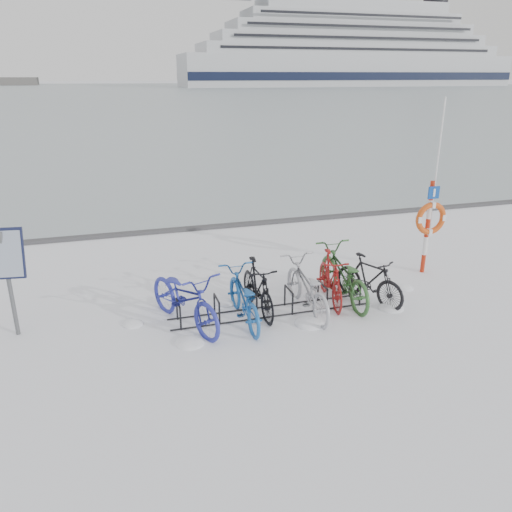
# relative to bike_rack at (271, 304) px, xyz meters

# --- Properties ---
(ground) EXTENTS (900.00, 900.00, 0.00)m
(ground) POSITION_rel_bike_rack_xyz_m (0.00, 0.00, -0.18)
(ground) COLOR white
(ground) RESTS_ON ground
(ice_sheet) EXTENTS (400.00, 298.00, 0.02)m
(ice_sheet) POSITION_rel_bike_rack_xyz_m (0.00, 155.00, -0.17)
(ice_sheet) COLOR #A1B0B6
(ice_sheet) RESTS_ON ground
(quay_edge) EXTENTS (400.00, 0.25, 0.10)m
(quay_edge) POSITION_rel_bike_rack_xyz_m (0.00, 5.90, -0.13)
(quay_edge) COLOR #3F3F42
(quay_edge) RESTS_ON ground
(bike_rack) EXTENTS (4.00, 0.48, 0.46)m
(bike_rack) POSITION_rel_bike_rack_xyz_m (0.00, 0.00, 0.00)
(bike_rack) COLOR black
(bike_rack) RESTS_ON ground
(info_board) EXTENTS (0.69, 0.33, 1.98)m
(info_board) POSITION_rel_bike_rack_xyz_m (-4.62, 0.44, 1.24)
(info_board) COLOR #595B5E
(info_board) RESTS_ON ground
(lifebuoy_station) EXTENTS (0.76, 0.22, 3.94)m
(lifebuoy_station) POSITION_rel_bike_rack_xyz_m (4.09, 0.94, 1.14)
(lifebuoy_station) COLOR #AE230D
(lifebuoy_station) RESTS_ON ground
(cruise_ferry) EXTENTS (141.19, 26.62, 46.39)m
(cruise_ferry) POSITION_rel_bike_rack_xyz_m (98.05, 194.33, 12.45)
(cruise_ferry) COLOR silver
(cruise_ferry) RESTS_ON ground
(bike_0) EXTENTS (1.57, 2.33, 1.16)m
(bike_0) POSITION_rel_bike_rack_xyz_m (-1.68, -0.01, 0.40)
(bike_0) COLOR #272D99
(bike_0) RESTS_ON ground
(bike_1) EXTENTS (0.70, 1.94, 1.01)m
(bike_1) POSITION_rel_bike_rack_xyz_m (-0.61, -0.17, 0.33)
(bike_1) COLOR #1955A2
(bike_1) RESTS_ON ground
(bike_2) EXTENTS (0.56, 1.78, 1.06)m
(bike_2) POSITION_rel_bike_rack_xyz_m (-0.23, 0.14, 0.35)
(bike_2) COLOR black
(bike_2) RESTS_ON ground
(bike_3) EXTENTS (0.74, 2.03, 1.06)m
(bike_3) POSITION_rel_bike_rack_xyz_m (0.68, -0.12, 0.35)
(bike_3) COLOR #A3A4AB
(bike_3) RESTS_ON ground
(bike_4) EXTENTS (0.79, 1.80, 1.05)m
(bike_4) POSITION_rel_bike_rack_xyz_m (1.32, 0.17, 0.34)
(bike_4) COLOR maroon
(bike_4) RESTS_ON ground
(bike_5) EXTENTS (0.75, 2.16, 1.13)m
(bike_5) POSITION_rel_bike_rack_xyz_m (1.60, 0.16, 0.39)
(bike_5) COLOR #2F5C2A
(bike_5) RESTS_ON ground
(bike_6) EXTENTS (1.11, 1.72, 1.00)m
(bike_6) POSITION_rel_bike_rack_xyz_m (2.07, -0.07, 0.32)
(bike_6) COLOR black
(bike_6) RESTS_ON ground
(snow_drifts) EXTENTS (6.17, 1.82, 0.20)m
(snow_drifts) POSITION_rel_bike_rack_xyz_m (0.40, -0.22, -0.18)
(snow_drifts) COLOR white
(snow_drifts) RESTS_ON ground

